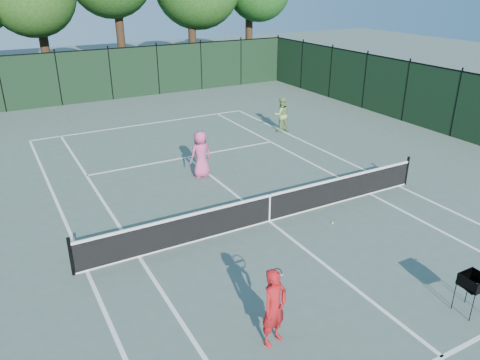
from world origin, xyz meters
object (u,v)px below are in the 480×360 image
loose_ball_midcourt (332,223)px  ball_hopper (474,281)px  player_pink (201,154)px  player_green (281,115)px  coach (274,307)px

loose_ball_midcourt → ball_hopper: bearing=-89.7°
player_pink → player_green: (5.73, 3.28, -0.05)m
player_pink → ball_hopper: player_pink is taller
player_green → ball_hopper: 13.79m
coach → loose_ball_midcourt: 5.48m
coach → ball_hopper: bearing=-33.9°
player_green → coach: bearing=65.2°
ball_hopper → loose_ball_midcourt: bearing=101.8°
ball_hopper → loose_ball_midcourt: (-0.03, 4.65, -0.77)m
player_pink → player_green: player_pink is taller
coach → player_pink: bearing=57.9°
player_pink → ball_hopper: bearing=92.9°
player_green → ball_hopper: bearing=83.4°
player_pink → player_green: size_ratio=1.06×
coach → player_green: (8.09, 11.95, -0.02)m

